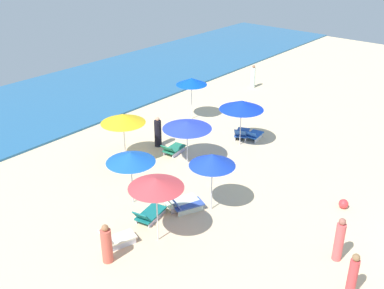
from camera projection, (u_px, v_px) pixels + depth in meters
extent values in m
cube|color=#276294|center=(54.00, 101.00, 30.32)|extent=(60.00, 10.55, 0.12)
cylinder|color=silver|center=(187.00, 146.00, 22.21)|extent=(0.05, 0.05, 1.83)
cone|color=blue|center=(187.00, 125.00, 21.73)|extent=(2.38, 2.38, 0.37)
cube|color=silver|center=(179.00, 152.00, 23.36)|extent=(1.12, 0.19, 0.22)
cube|color=silver|center=(170.00, 150.00, 23.63)|extent=(1.12, 0.19, 0.22)
cube|color=#227859|center=(174.00, 148.00, 23.43)|extent=(1.33, 0.82, 0.06)
cube|color=#227859|center=(168.00, 149.00, 22.91)|extent=(0.49, 0.67, 0.43)
cylinder|color=silver|center=(157.00, 214.00, 16.57)|extent=(0.05, 0.05, 2.26)
cone|color=#C93E44|center=(156.00, 183.00, 16.00)|extent=(2.01, 2.01, 0.37)
cube|color=silver|center=(157.00, 218.00, 18.15)|extent=(1.21, 0.28, 0.20)
cube|color=silver|center=(145.00, 214.00, 18.40)|extent=(1.21, 0.28, 0.20)
cube|color=#146C6B|center=(151.00, 213.00, 18.22)|extent=(1.47, 0.93, 0.06)
cube|color=#146C6B|center=(142.00, 217.00, 17.62)|extent=(0.51, 0.71, 0.48)
cube|color=silver|center=(123.00, 245.00, 16.59)|extent=(0.98, 0.36, 0.24)
cube|color=silver|center=(117.00, 237.00, 16.99)|extent=(0.98, 0.36, 0.24)
cube|color=silver|center=(120.00, 238.00, 16.73)|extent=(1.27, 0.93, 0.06)
cube|color=silver|center=(106.00, 237.00, 16.38)|extent=(0.58, 0.68, 0.48)
cylinder|color=silver|center=(240.00, 127.00, 23.98)|extent=(0.05, 0.05, 2.01)
cone|color=#1032CC|center=(242.00, 105.00, 23.44)|extent=(2.30, 2.30, 0.48)
cube|color=silver|center=(247.00, 136.00, 25.14)|extent=(1.10, 0.52, 0.24)
cube|color=silver|center=(237.00, 135.00, 25.28)|extent=(1.10, 0.52, 0.24)
cube|color=#2A54A2|center=(242.00, 133.00, 25.15)|extent=(1.47, 1.13, 0.06)
cube|color=#2A54A2|center=(240.00, 133.00, 24.52)|extent=(0.62, 0.73, 0.50)
cube|color=silver|center=(259.00, 138.00, 24.90)|extent=(1.00, 0.17, 0.23)
cube|color=silver|center=(250.00, 136.00, 25.17)|extent=(1.00, 0.17, 0.23)
cube|color=blue|center=(254.00, 134.00, 24.97)|extent=(1.19, 0.81, 0.06)
cube|color=blue|center=(251.00, 134.00, 24.49)|extent=(0.47, 0.68, 0.45)
cylinder|color=silver|center=(192.00, 102.00, 27.19)|extent=(0.05, 0.05, 2.15)
cone|color=blue|center=(192.00, 81.00, 26.64)|extent=(1.83, 1.83, 0.40)
cylinder|color=silver|center=(132.00, 182.00, 18.95)|extent=(0.05, 0.05, 1.93)
cone|color=blue|center=(130.00, 157.00, 18.43)|extent=(2.03, 2.03, 0.42)
cylinder|color=silver|center=(125.00, 142.00, 22.38)|extent=(0.05, 0.05, 2.02)
cone|color=yellow|center=(123.00, 118.00, 21.85)|extent=(2.16, 2.16, 0.44)
cylinder|color=silver|center=(212.00, 188.00, 18.46)|extent=(0.05, 0.05, 2.05)
cone|color=#1739B8|center=(212.00, 160.00, 17.91)|extent=(1.86, 1.86, 0.49)
cube|color=silver|center=(191.00, 211.00, 18.56)|extent=(1.04, 0.50, 0.25)
cube|color=silver|center=(185.00, 204.00, 19.01)|extent=(1.04, 0.50, 0.25)
cube|color=#3653A8|center=(188.00, 204.00, 18.71)|extent=(1.41, 1.11, 0.06)
cube|color=#3653A8|center=(175.00, 202.00, 18.38)|extent=(0.58, 0.71, 0.52)
cube|color=silver|center=(185.00, 207.00, 18.76)|extent=(1.17, 0.49, 0.26)
cube|color=silver|center=(178.00, 201.00, 19.20)|extent=(1.17, 0.49, 0.26)
cube|color=silver|center=(181.00, 201.00, 18.91)|extent=(1.52, 1.11, 0.06)
cube|color=silver|center=(167.00, 200.00, 18.53)|extent=(0.56, 0.71, 0.51)
cylinder|color=black|center=(158.00, 133.00, 23.96)|extent=(0.52, 0.52, 1.45)
sphere|color=tan|center=(157.00, 119.00, 23.60)|extent=(0.21, 0.21, 0.21)
cylinder|color=#E6595B|center=(339.00, 242.00, 15.76)|extent=(0.46, 0.46, 1.48)
sphere|color=#9D5C4E|center=(342.00, 222.00, 15.39)|extent=(0.25, 0.25, 0.25)
cylinder|color=white|center=(253.00, 78.00, 32.58)|extent=(0.36, 0.36, 1.45)
sphere|color=#96664B|center=(254.00, 67.00, 32.22)|extent=(0.21, 0.21, 0.21)
cylinder|color=#D15849|center=(107.00, 246.00, 15.71)|extent=(0.53, 0.53, 1.30)
sphere|color=#9D6744|center=(105.00, 228.00, 15.38)|extent=(0.24, 0.24, 0.24)
cylinder|color=#D34246|center=(352.00, 277.00, 14.27)|extent=(0.40, 0.40, 1.35)
sphere|color=olive|center=(356.00, 258.00, 13.93)|extent=(0.24, 0.24, 0.24)
sphere|color=#EF373C|center=(344.00, 204.00, 18.89)|extent=(0.40, 0.40, 0.40)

